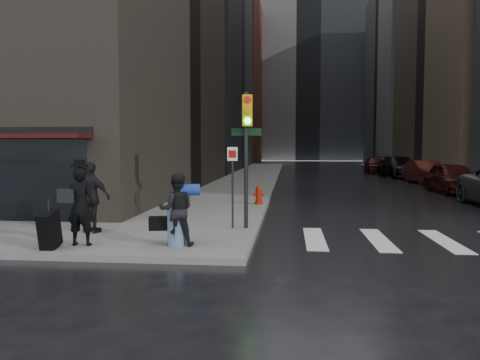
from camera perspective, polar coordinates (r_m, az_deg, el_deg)
The scene contains 17 objects.
ground at distance 11.60m, azimuth -8.34°, elevation -7.65°, with size 140.00×140.00×0.00m, color black.
sidewalk_left at distance 38.18m, azimuth 1.76°, elevation 0.60°, with size 4.00×50.00×0.15m, color slate.
sidewalk_right at distance 39.54m, azimuth 21.66°, elevation 0.44°, with size 3.00×50.00×0.15m, color slate.
crosswalk at distance 13.09m, azimuth 26.98°, elevation -6.69°, with size 8.50×3.00×0.01m.
bldg_left_mid at distance 53.55m, azimuth -12.15°, elevation 19.81°, with size 22.00×24.00×34.00m, color slate.
bldg_left_far at distance 75.46m, azimuth -6.29°, elevation 12.10°, with size 22.00×20.00×26.00m, color #58231E.
bldg_right_far at distance 73.49m, azimuth 24.87°, elevation 11.58°, with size 22.00×20.00×25.00m, color slate.
bldg_distant at distance 90.10m, azimuth 8.17°, elevation 12.68°, with size 40.00×12.00×32.00m, color slate.
man_overcoat at distance 10.95m, azimuth -19.56°, elevation -3.41°, with size 1.00×1.02×1.95m.
man_jeans at distance 10.47m, azimuth -7.78°, elevation -3.59°, with size 1.18×0.77×1.61m.
man_greycoat at distance 12.54m, azimuth -17.70°, elevation -2.03°, with size 1.13×0.63×1.82m.
traffic_light at distance 12.46m, azimuth 0.65°, elevation 4.79°, with size 0.90×0.51×3.65m.
fire_hydrant at distance 18.02m, azimuth 2.29°, elevation -1.94°, with size 0.41×0.31×0.72m.
parked_car_1 at distance 26.28m, azimuth 24.45°, elevation 0.26°, with size 1.85×4.61×1.57m, color #390F0B.
parked_car_2 at distance 32.42m, azimuth 21.66°, elevation 0.90°, with size 1.57×4.50×1.48m, color #40120C.
parked_car_3 at distance 38.46m, azimuth 18.85°, elevation 1.53°, with size 2.30×5.66×1.64m, color black.
parked_car_4 at distance 44.48m, azimuth 16.13°, elevation 1.78°, with size 1.73×4.31×1.47m, color #400C10.
Camera 1 is at (2.84, -11.00, 2.33)m, focal length 35.00 mm.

